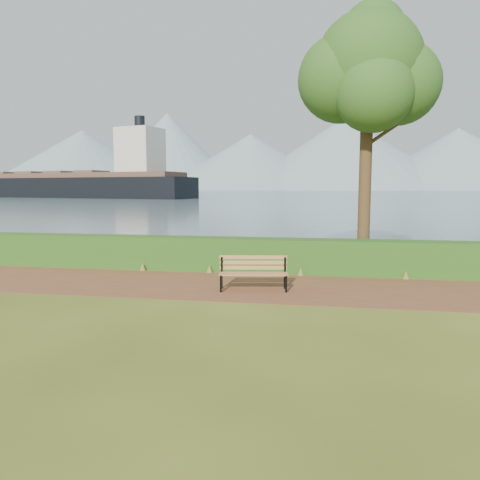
# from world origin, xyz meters

# --- Properties ---
(ground) EXTENTS (140.00, 140.00, 0.00)m
(ground) POSITION_xyz_m (0.00, 0.00, 0.00)
(ground) COLOR #414F16
(ground) RESTS_ON ground
(path) EXTENTS (40.00, 3.40, 0.01)m
(path) POSITION_xyz_m (0.00, 0.30, 0.01)
(path) COLOR brown
(path) RESTS_ON ground
(hedge) EXTENTS (32.00, 0.85, 1.00)m
(hedge) POSITION_xyz_m (0.00, 2.60, 0.50)
(hedge) COLOR #1A3E11
(hedge) RESTS_ON ground
(water) EXTENTS (700.00, 510.00, 0.00)m
(water) POSITION_xyz_m (0.00, 260.00, 0.01)
(water) COLOR #405767
(water) RESTS_ON ground
(mountains) EXTENTS (585.00, 190.00, 70.00)m
(mountains) POSITION_xyz_m (-9.17, 406.05, 27.70)
(mountains) COLOR gray
(mountains) RESTS_ON ground
(bench) EXTENTS (1.75, 0.76, 0.85)m
(bench) POSITION_xyz_m (0.53, -0.05, 0.49)
(bench) COLOR black
(bench) RESTS_ON ground
(tree) EXTENTS (4.12, 3.45, 7.93)m
(tree) POSITION_xyz_m (3.41, 3.23, 5.90)
(tree) COLOR #372416
(tree) RESTS_ON ground
(cargo_ship) EXTENTS (64.86, 24.91, 19.51)m
(cargo_ship) POSITION_xyz_m (-54.76, 90.54, 2.91)
(cargo_ship) COLOR black
(cargo_ship) RESTS_ON ground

